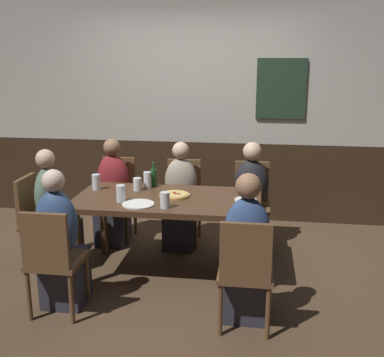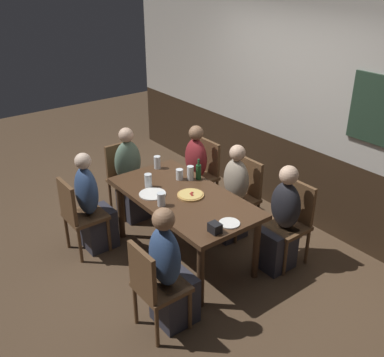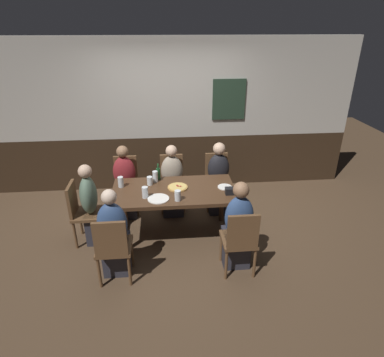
{
  "view_description": "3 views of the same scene",
  "coord_description": "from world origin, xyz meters",
  "px_view_note": "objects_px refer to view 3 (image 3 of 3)",
  "views": [
    {
      "loc": [
        0.79,
        -4.02,
        2.0
      ],
      "look_at": [
        0.21,
        0.05,
        0.91
      ],
      "focal_mm": 44.75,
      "sensor_mm": 36.0,
      "label": 1
    },
    {
      "loc": [
        3.24,
        -2.38,
        2.91
      ],
      "look_at": [
        -0.0,
        0.11,
        0.9
      ],
      "focal_mm": 41.76,
      "sensor_mm": 36.0,
      "label": 2
    },
    {
      "loc": [
        -0.12,
        -3.95,
        2.78
      ],
      "look_at": [
        0.25,
        0.03,
        0.88
      ],
      "focal_mm": 30.88,
      "sensor_mm": 36.0,
      "label": 3
    }
  ],
  "objects_px": {
    "beer_glass_half": "(150,181)",
    "beer_glass_tall": "(145,193)",
    "person_right_far": "(218,183)",
    "tumbler_short": "(178,196)",
    "pint_glass_pale": "(121,183)",
    "condiment_caddy": "(230,191)",
    "chair_mid_far": "(172,179)",
    "pizza": "(178,187)",
    "chair_left_near": "(113,246)",
    "chair_head_west": "(82,210)",
    "chair_left_far": "(126,181)",
    "pint_glass_stout": "(155,177)",
    "plate_white_large": "(158,199)",
    "chair_right_far": "(217,177)",
    "person_mid_far": "(172,185)",
    "person_left_far": "(125,187)",
    "plate_white_small": "(225,187)",
    "beer_bottle_green": "(158,173)",
    "person_right_near": "(237,231)",
    "dining_table": "(174,195)",
    "chair_right_near": "(240,239)",
    "person_head_west": "(94,210)",
    "person_left_near": "(115,239)"
  },
  "relations": [
    {
      "from": "chair_left_near",
      "to": "tumbler_short",
      "type": "height_order",
      "value": "chair_left_near"
    },
    {
      "from": "chair_right_near",
      "to": "chair_left_near",
      "type": "bearing_deg",
      "value": 180.0
    },
    {
      "from": "chair_left_near",
      "to": "plate_white_small",
      "type": "distance_m",
      "value": 1.68
    },
    {
      "from": "dining_table",
      "to": "chair_right_near",
      "type": "xyz_separation_m",
      "value": [
        0.73,
        -0.85,
        -0.16
      ]
    },
    {
      "from": "person_mid_far",
      "to": "person_right_far",
      "type": "height_order",
      "value": "person_right_far"
    },
    {
      "from": "person_left_far",
      "to": "chair_left_far",
      "type": "bearing_deg",
      "value": 90.0
    },
    {
      "from": "plate_white_large",
      "to": "plate_white_small",
      "type": "distance_m",
      "value": 0.94
    },
    {
      "from": "beer_glass_half",
      "to": "condiment_caddy",
      "type": "relative_size",
      "value": 1.09
    },
    {
      "from": "pint_glass_pale",
      "to": "beer_bottle_green",
      "type": "relative_size",
      "value": 0.63
    },
    {
      "from": "dining_table",
      "to": "chair_right_near",
      "type": "relative_size",
      "value": 1.89
    },
    {
      "from": "chair_right_far",
      "to": "plate_white_large",
      "type": "bearing_deg",
      "value": -130.74
    },
    {
      "from": "beer_glass_half",
      "to": "tumbler_short",
      "type": "xyz_separation_m",
      "value": [
        0.36,
        -0.48,
        0.01
      ]
    },
    {
      "from": "chair_left_far",
      "to": "condiment_caddy",
      "type": "xyz_separation_m",
      "value": [
        1.45,
        -1.04,
        0.29
      ]
    },
    {
      "from": "pint_glass_pale",
      "to": "beer_glass_tall",
      "type": "xyz_separation_m",
      "value": [
        0.34,
        -0.34,
        0.0
      ]
    },
    {
      "from": "chair_head_west",
      "to": "pint_glass_pale",
      "type": "bearing_deg",
      "value": 16.27
    },
    {
      "from": "pint_glass_stout",
      "to": "beer_glass_tall",
      "type": "relative_size",
      "value": 1.05
    },
    {
      "from": "person_right_far",
      "to": "tumbler_short",
      "type": "xyz_separation_m",
      "value": [
        -0.69,
        -0.98,
        0.32
      ]
    },
    {
      "from": "chair_left_far",
      "to": "person_right_far",
      "type": "distance_m",
      "value": 1.47
    },
    {
      "from": "person_mid_far",
      "to": "pint_glass_pale",
      "type": "height_order",
      "value": "person_mid_far"
    },
    {
      "from": "person_mid_far",
      "to": "person_left_far",
      "type": "bearing_deg",
      "value": 179.95
    },
    {
      "from": "chair_mid_far",
      "to": "pizza",
      "type": "distance_m",
      "value": 0.84
    },
    {
      "from": "pint_glass_stout",
      "to": "plate_white_large",
      "type": "xyz_separation_m",
      "value": [
        0.04,
        -0.52,
        -0.06
      ]
    },
    {
      "from": "person_left_far",
      "to": "condiment_caddy",
      "type": "distance_m",
      "value": 1.72
    },
    {
      "from": "dining_table",
      "to": "beer_glass_tall",
      "type": "height_order",
      "value": "beer_glass_tall"
    },
    {
      "from": "chair_right_far",
      "to": "tumbler_short",
      "type": "xyz_separation_m",
      "value": [
        -0.69,
        -1.14,
        0.3
      ]
    },
    {
      "from": "pint_glass_pale",
      "to": "condiment_caddy",
      "type": "height_order",
      "value": "pint_glass_pale"
    },
    {
      "from": "person_right_near",
      "to": "person_right_far",
      "type": "relative_size",
      "value": 1.04
    },
    {
      "from": "person_head_west",
      "to": "condiment_caddy",
      "type": "bearing_deg",
      "value": -5.97
    },
    {
      "from": "chair_mid_far",
      "to": "plate_white_small",
      "type": "bearing_deg",
      "value": -50.4
    },
    {
      "from": "person_left_near",
      "to": "dining_table",
      "type": "bearing_deg",
      "value": 43.17
    },
    {
      "from": "dining_table",
      "to": "person_right_near",
      "type": "bearing_deg",
      "value": -43.22
    },
    {
      "from": "chair_head_west",
      "to": "chair_left_far",
      "type": "height_order",
      "value": "same"
    },
    {
      "from": "person_right_near",
      "to": "pint_glass_stout",
      "type": "relative_size",
      "value": 7.41
    },
    {
      "from": "chair_left_far",
      "to": "person_left_far",
      "type": "relative_size",
      "value": 0.78
    },
    {
      "from": "person_mid_far",
      "to": "beer_glass_tall",
      "type": "height_order",
      "value": "person_mid_far"
    },
    {
      "from": "chair_left_near",
      "to": "plate_white_small",
      "type": "bearing_deg",
      "value": 30.94
    },
    {
      "from": "person_right_far",
      "to": "chair_left_far",
      "type": "bearing_deg",
      "value": 173.63
    },
    {
      "from": "chair_right_far",
      "to": "tumbler_short",
      "type": "height_order",
      "value": "chair_right_far"
    },
    {
      "from": "pizza",
      "to": "chair_mid_far",
      "type": "bearing_deg",
      "value": 93.88
    },
    {
      "from": "person_mid_far",
      "to": "person_left_near",
      "type": "bearing_deg",
      "value": -118.08
    },
    {
      "from": "chair_left_near",
      "to": "chair_head_west",
      "type": "bearing_deg",
      "value": 121.3
    },
    {
      "from": "beer_glass_half",
      "to": "beer_glass_tall",
      "type": "height_order",
      "value": "beer_glass_tall"
    },
    {
      "from": "chair_right_near",
      "to": "beer_glass_tall",
      "type": "bearing_deg",
      "value": 149.02
    },
    {
      "from": "person_right_far",
      "to": "beer_glass_tall",
      "type": "relative_size",
      "value": 7.51
    },
    {
      "from": "chair_mid_far",
      "to": "person_head_west",
      "type": "xyz_separation_m",
      "value": [
        -1.08,
        -0.85,
        -0.02
      ]
    },
    {
      "from": "person_right_far",
      "to": "pint_glass_pale",
      "type": "distance_m",
      "value": 1.57
    },
    {
      "from": "chair_head_west",
      "to": "beer_glass_tall",
      "type": "bearing_deg",
      "value": -11.94
    },
    {
      "from": "pint_glass_pale",
      "to": "plate_white_small",
      "type": "xyz_separation_m",
      "value": [
        1.41,
        -0.15,
        -0.06
      ]
    },
    {
      "from": "condiment_caddy",
      "to": "pint_glass_pale",
      "type": "bearing_deg",
      "value": 166.55
    },
    {
      "from": "tumbler_short",
      "to": "chair_left_near",
      "type": "bearing_deg",
      "value": -144.29
    }
  ]
}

